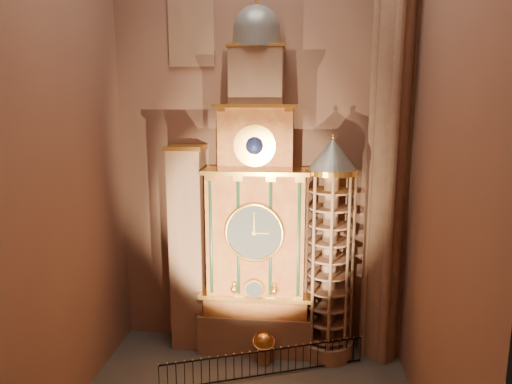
# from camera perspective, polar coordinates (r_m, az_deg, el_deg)

# --- Properties ---
(wall_back) EXTENTS (22.00, 0.00, 22.00)m
(wall_back) POSITION_cam_1_polar(r_m,az_deg,el_deg) (22.32, 0.35, 8.01)
(wall_back) COLOR #895D4A
(wall_back) RESTS_ON floor
(wall_left) EXTENTS (0.00, 22.00, 22.00)m
(wall_left) POSITION_cam_1_polar(r_m,az_deg,el_deg) (18.66, -23.73, 6.59)
(wall_left) COLOR #895D4A
(wall_left) RESTS_ON floor
(wall_right) EXTENTS (0.00, 22.00, 22.00)m
(wall_right) POSITION_cam_1_polar(r_m,az_deg,el_deg) (16.91, 22.62, 6.34)
(wall_right) COLOR #895D4A
(wall_right) RESTS_ON floor
(astronomical_clock) EXTENTS (5.60, 2.41, 16.70)m
(astronomical_clock) POSITION_cam_1_polar(r_m,az_deg,el_deg) (21.94, 0.07, -3.47)
(astronomical_clock) COLOR #8C634C
(astronomical_clock) RESTS_ON floor
(portrait_tower) EXTENTS (1.80, 1.60, 10.20)m
(portrait_tower) POSITION_cam_1_polar(r_m,az_deg,el_deg) (22.96, -8.46, -6.90)
(portrait_tower) COLOR #8C634C
(portrait_tower) RESTS_ON floor
(stair_turret) EXTENTS (2.50, 2.50, 10.80)m
(stair_turret) POSITION_cam_1_polar(r_m,az_deg,el_deg) (22.00, 9.18, -7.39)
(stair_turret) COLOR #8C634C
(stair_turret) RESTS_ON floor
(gothic_pier) EXTENTS (2.04, 2.04, 22.00)m
(gothic_pier) POSITION_cam_1_polar(r_m,az_deg,el_deg) (21.57, 16.56, 7.48)
(gothic_pier) COLOR #8C634C
(gothic_pier) RESTS_ON floor
(stained_glass_window) EXTENTS (2.20, 0.14, 5.20)m
(stained_glass_window) POSITION_cam_1_polar(r_m,az_deg,el_deg) (23.19, -8.15, 21.67)
(stained_glass_window) COLOR navy
(stained_glass_window) RESTS_ON wall_back
(celestial_globe) EXTENTS (1.24, 1.19, 1.54)m
(celestial_globe) POSITION_cam_1_polar(r_m,az_deg,el_deg) (22.77, 0.98, -18.55)
(celestial_globe) COLOR #8C634C
(celestial_globe) RESTS_ON floor
(iron_railing) EXTENTS (8.80, 3.38, 1.24)m
(iron_railing) POSITION_cam_1_polar(r_m,az_deg,el_deg) (21.90, 1.18, -20.60)
(iron_railing) COLOR black
(iron_railing) RESTS_ON floor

